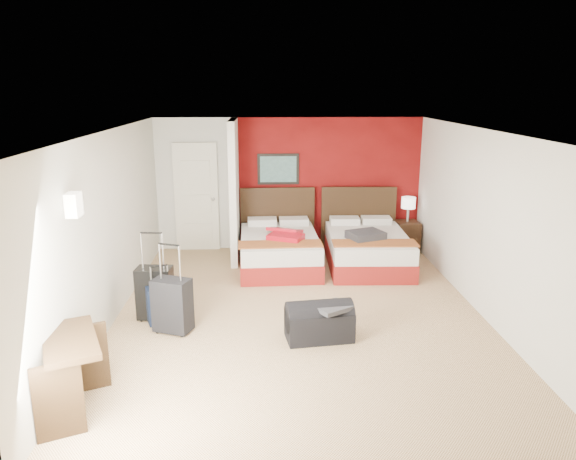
{
  "coord_description": "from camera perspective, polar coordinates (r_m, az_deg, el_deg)",
  "views": [
    {
      "loc": [
        -0.47,
        -6.87,
        3.04
      ],
      "look_at": [
        -0.12,
        0.8,
        1.0
      ],
      "focal_mm": 33.66,
      "sensor_mm": 36.0,
      "label": 1
    }
  ],
  "objects": [
    {
      "name": "entry_door",
      "position": [
        10.35,
        -9.65,
        3.44
      ],
      "size": [
        0.82,
        0.06,
        2.05
      ],
      "primitive_type": "cube",
      "color": "silver",
      "rests_on": "ground"
    },
    {
      "name": "suitcase_navy",
      "position": [
        7.34,
        -13.23,
        -7.91
      ],
      "size": [
        0.41,
        0.33,
        0.49
      ],
      "primitive_type": "cube",
      "rotation": [
        0.0,
        0.0,
        0.35
      ],
      "color": "black",
      "rests_on": "ground"
    },
    {
      "name": "duffel_bag",
      "position": [
        6.79,
        3.32,
        -9.82
      ],
      "size": [
        0.86,
        0.54,
        0.41
      ],
      "primitive_type": "cube",
      "rotation": [
        0.0,
        0.0,
        0.13
      ],
      "color": "black",
      "rests_on": "ground"
    },
    {
      "name": "red_accent_panel",
      "position": [
        10.33,
        4.25,
        4.86
      ],
      "size": [
        3.5,
        0.04,
        2.5
      ],
      "primitive_type": "cube",
      "color": "maroon",
      "rests_on": "ground"
    },
    {
      "name": "suitcase_black",
      "position": [
        7.49,
        -13.84,
        -6.64
      ],
      "size": [
        0.49,
        0.33,
        0.7
      ],
      "primitive_type": "cube",
      "rotation": [
        0.0,
        0.0,
        -0.08
      ],
      "color": "black",
      "rests_on": "ground"
    },
    {
      "name": "bed_right",
      "position": [
        9.5,
        8.39,
        -2.13
      ],
      "size": [
        1.41,
        1.97,
        0.58
      ],
      "primitive_type": "cube",
      "rotation": [
        0.0,
        0.0,
        -0.03
      ],
      "color": "silver",
      "rests_on": "ground"
    },
    {
      "name": "ground",
      "position": [
        7.53,
        1.24,
        -8.94
      ],
      "size": [
        6.5,
        6.5,
        0.0
      ],
      "primitive_type": "plane",
      "color": "tan",
      "rests_on": "ground"
    },
    {
      "name": "jacket_draped",
      "position": [
        6.67,
        4.69,
        -8.14
      ],
      "size": [
        0.53,
        0.51,
        0.05
      ],
      "primitive_type": "cube",
      "rotation": [
        0.0,
        0.0,
        0.56
      ],
      "color": "#36363B",
      "rests_on": "duffel_bag"
    },
    {
      "name": "desk",
      "position": [
        5.69,
        -21.71,
        -14.06
      ],
      "size": [
        0.8,
        1.04,
        0.78
      ],
      "primitive_type": "cube",
      "rotation": [
        0.0,
        0.0,
        0.4
      ],
      "color": "black",
      "rests_on": "ground"
    },
    {
      "name": "bed_left",
      "position": [
        9.36,
        -0.93,
        -2.25
      ],
      "size": [
        1.39,
        1.94,
        0.57
      ],
      "primitive_type": "cube",
      "rotation": [
        0.0,
        0.0,
        0.03
      ],
      "color": "white",
      "rests_on": "ground"
    },
    {
      "name": "table_lamp",
      "position": [
        10.34,
        12.57,
        2.13
      ],
      "size": [
        0.27,
        0.27,
        0.47
      ],
      "primitive_type": "cylinder",
      "rotation": [
        0.0,
        0.0,
        -0.04
      ],
      "color": "white",
      "rests_on": "nightstand"
    },
    {
      "name": "room_walls",
      "position": [
        8.53,
        -8.81,
        2.63
      ],
      "size": [
        5.02,
        6.52,
        2.5
      ],
      "color": "silver",
      "rests_on": "ground"
    },
    {
      "name": "red_suitcase_open",
      "position": [
        9.17,
        -0.3,
        -0.44
      ],
      "size": [
        0.83,
        0.93,
        0.1
      ],
      "primitive_type": "cube",
      "rotation": [
        0.0,
        0.0,
        -0.43
      ],
      "color": "red",
      "rests_on": "bed_left"
    },
    {
      "name": "jacket_bundle",
      "position": [
        9.1,
        8.21,
        -0.56
      ],
      "size": [
        0.68,
        0.62,
        0.13
      ],
      "primitive_type": "cube",
      "rotation": [
        0.0,
        0.0,
        0.37
      ],
      "color": "#323236",
      "rests_on": "bed_right"
    },
    {
      "name": "partition_wall",
      "position": [
        9.67,
        -5.69,
        4.13
      ],
      "size": [
        0.12,
        1.2,
        2.5
      ],
      "primitive_type": "cube",
      "color": "silver",
      "rests_on": "ground"
    },
    {
      "name": "suitcase_charcoal",
      "position": [
        7.06,
        -12.1,
        -7.97
      ],
      "size": [
        0.53,
        0.43,
        0.68
      ],
      "primitive_type": "cube",
      "rotation": [
        0.0,
        0.0,
        -0.37
      ],
      "color": "black",
      "rests_on": "ground"
    },
    {
      "name": "nightstand",
      "position": [
        10.47,
        12.41,
        -0.69
      ],
      "size": [
        0.45,
        0.45,
        0.59
      ],
      "primitive_type": "cube",
      "rotation": [
        0.0,
        0.0,
        0.09
      ],
      "color": "#301C10",
      "rests_on": "ground"
    }
  ]
}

